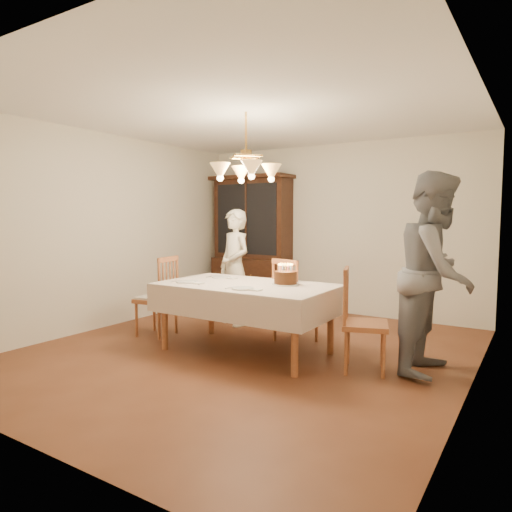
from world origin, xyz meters
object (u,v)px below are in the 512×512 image
Objects in this scene: chair_far_side at (295,305)px; dining_table at (246,291)px; birthday_cake at (285,278)px; elderly_woman at (235,267)px; china_hutch at (252,244)px.

dining_table is at bearing -112.23° from chair_far_side.
chair_far_side is 0.63m from birthday_cake.
chair_far_side is 0.63× the size of elderly_woman.
chair_far_side is at bearing 105.31° from birthday_cake.
chair_far_side reaches higher than birthday_cake.
elderly_woman reaches higher than birthday_cake.
china_hutch is at bearing 130.40° from birthday_cake.
birthday_cake is (1.78, -2.09, -0.21)m from china_hutch.
dining_table is 0.74m from chair_far_side.
china_hutch is at bearing 121.46° from dining_table.
elderly_woman reaches higher than chair_far_side.
china_hutch is 1.36× the size of elderly_woman.
china_hutch is 2.37m from chair_far_side.
china_hutch is 7.20× the size of birthday_cake.
china_hutch is 1.40m from elderly_woman.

